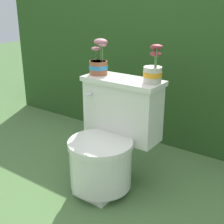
% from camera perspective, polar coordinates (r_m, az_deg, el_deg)
% --- Properties ---
extents(ground_plane, '(12.00, 12.00, 0.00)m').
position_cam_1_polar(ground_plane, '(2.09, -3.41, -13.48)').
color(ground_plane, '#4C703D').
extents(hedge_backdrop, '(3.26, 0.94, 1.19)m').
position_cam_1_polar(hedge_backdrop, '(2.91, 12.62, 8.70)').
color(hedge_backdrop, '#284C1E').
rests_on(hedge_backdrop, ground).
extents(toilet, '(0.52, 0.54, 0.68)m').
position_cam_1_polar(toilet, '(1.97, -0.19, -4.81)').
color(toilet, silver).
rests_on(toilet, ground).
extents(potted_plant_left, '(0.13, 0.12, 0.23)m').
position_cam_1_polar(potted_plant_left, '(2.04, -2.45, 9.04)').
color(potted_plant_left, '#9E5638').
rests_on(potted_plant_left, toilet).
extents(potted_plant_midleft, '(0.12, 0.11, 0.23)m').
position_cam_1_polar(potted_plant_midleft, '(1.84, 7.51, 7.47)').
color(potted_plant_midleft, beige).
rests_on(potted_plant_midleft, toilet).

